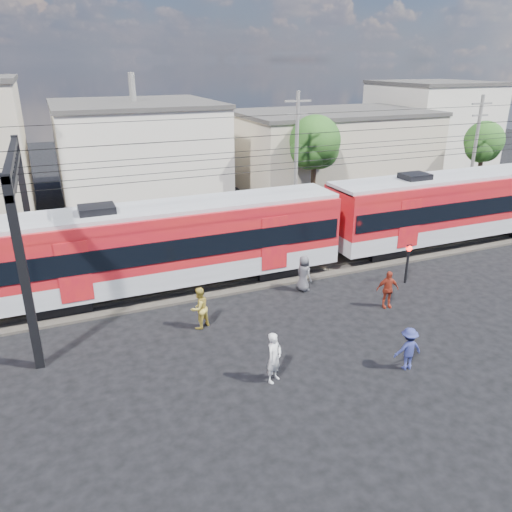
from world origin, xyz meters
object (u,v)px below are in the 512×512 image
object	(u,v)px
crossing_signal	(408,257)
pedestrian_a	(274,358)
pedestrian_c	(408,349)
commuter_train	(178,241)

from	to	relation	value
crossing_signal	pedestrian_a	bearing A→B (deg)	-152.64
pedestrian_a	pedestrian_c	world-z (taller)	pedestrian_a
pedestrian_c	commuter_train	bearing A→B (deg)	-53.29
pedestrian_c	crossing_signal	world-z (taller)	crossing_signal
commuter_train	crossing_signal	distance (m)	11.07
pedestrian_a	crossing_signal	world-z (taller)	crossing_signal
pedestrian_c	crossing_signal	size ratio (longest dim) A/B	0.80
pedestrian_a	crossing_signal	xyz separation A→B (m)	(9.33, 4.83, 0.47)
commuter_train	pedestrian_a	world-z (taller)	commuter_train
pedestrian_c	crossing_signal	xyz separation A→B (m)	(4.68, 5.98, 0.58)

